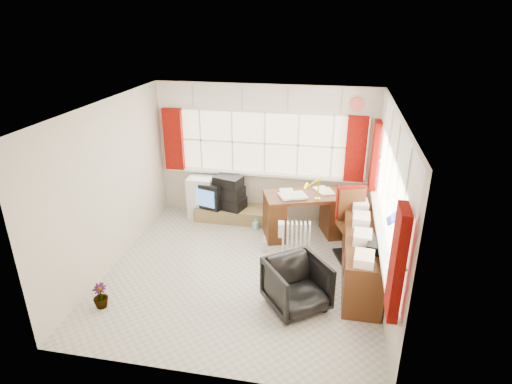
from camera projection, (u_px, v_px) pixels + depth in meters
The scene contains 20 objects.
ground at pixel (242, 273), 6.45m from camera, with size 4.00×4.00×0.00m, color beige.
room_walls at pixel (240, 180), 5.87m from camera, with size 4.00×4.00×4.00m.
window_back at pixel (264, 170), 7.84m from camera, with size 3.70×0.12×3.60m.
window_right at pixel (382, 228), 5.75m from camera, with size 0.12×3.70×3.60m.
curtains at pixel (313, 166), 6.56m from camera, with size 3.83×3.83×1.15m.
overhead_cabinets at pixel (319, 114), 6.29m from camera, with size 3.98×3.98×0.48m.
desk at pixel (304, 213), 7.37m from camera, with size 1.49×1.07×0.81m.
desk_lamp at pixel (319, 184), 6.95m from camera, with size 0.17×0.16×0.40m.
task_chair at pixel (352, 220), 6.74m from camera, with size 0.60×0.62×1.14m.
office_chair at pixel (297, 285), 5.59m from camera, with size 0.72×0.74×0.68m, color black.
radiator at pixel (296, 246), 6.66m from camera, with size 0.47×0.24×0.67m.
credenza at pixel (361, 255), 6.18m from camera, with size 0.50×2.00×0.85m.
file_tray at pixel (379, 246), 5.59m from camera, with size 0.28×0.36×0.12m, color black.
tv_bench at pixel (233, 213), 8.06m from camera, with size 1.40×0.50×0.25m, color olive.
crt_tv at pixel (212, 194), 8.01m from camera, with size 0.64×0.60×0.47m.
hifi_stack at pixel (229, 193), 7.90m from camera, with size 0.67×0.53×0.62m.
mini_fridge at pixel (202, 196), 8.13m from camera, with size 0.47×0.48×0.79m.
spray_bottle_a at pixel (264, 244), 6.98m from camera, with size 0.10×0.11×0.27m, color white.
spray_bottle_b at pixel (256, 224), 7.71m from camera, with size 0.09×0.10×0.21m, color #98E2D0.
flower_vase at pixel (100, 296), 5.65m from camera, with size 0.19×0.19×0.35m, color black.
Camera 1 is at (1.24, -5.33, 3.64)m, focal length 30.00 mm.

